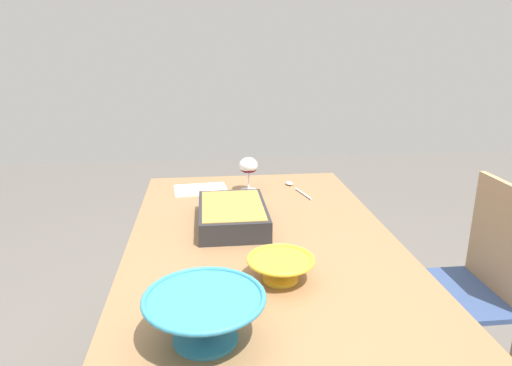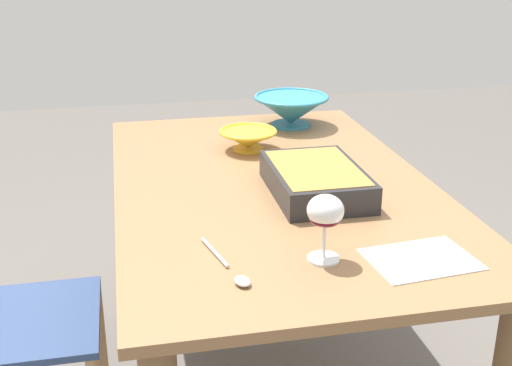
# 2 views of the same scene
# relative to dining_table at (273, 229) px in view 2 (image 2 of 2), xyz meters

# --- Properties ---
(dining_table) EXTENTS (1.41, 0.87, 0.77)m
(dining_table) POSITION_rel_dining_table_xyz_m (0.00, 0.00, 0.00)
(dining_table) COLOR olive
(dining_table) RESTS_ON ground_plane
(wine_glass) EXTENTS (0.08, 0.08, 0.15)m
(wine_glass) POSITION_rel_dining_table_xyz_m (-0.47, 0.00, 0.25)
(wine_glass) COLOR white
(wine_glass) RESTS_ON dining_table
(casserole_dish) EXTENTS (0.35, 0.23, 0.07)m
(casserole_dish) POSITION_rel_dining_table_xyz_m (-0.10, -0.09, 0.18)
(casserole_dish) COLOR #262628
(casserole_dish) RESTS_ON dining_table
(mixing_bowl) EXTENTS (0.26, 0.26, 0.11)m
(mixing_bowl) POSITION_rel_dining_table_xyz_m (0.54, -0.19, 0.20)
(mixing_bowl) COLOR teal
(mixing_bowl) RESTS_ON dining_table
(small_bowl) EXTENTS (0.18, 0.18, 0.07)m
(small_bowl) POSITION_rel_dining_table_xyz_m (0.30, 0.01, 0.18)
(small_bowl) COLOR yellow
(small_bowl) RESTS_ON dining_table
(serving_spoon) EXTENTS (0.24, 0.08, 0.01)m
(serving_spoon) POSITION_rel_dining_table_xyz_m (-0.49, 0.20, 0.15)
(serving_spoon) COLOR silver
(serving_spoon) RESTS_ON dining_table
(napkin) EXTENTS (0.19, 0.24, 0.00)m
(napkin) POSITION_rel_dining_table_xyz_m (-0.51, -0.20, 0.14)
(napkin) COLOR white
(napkin) RESTS_ON dining_table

